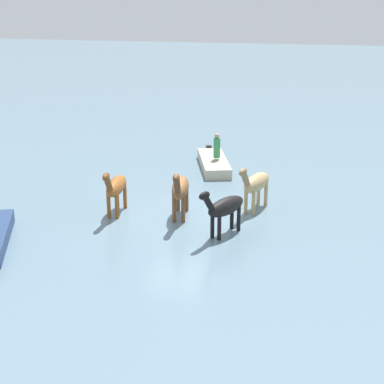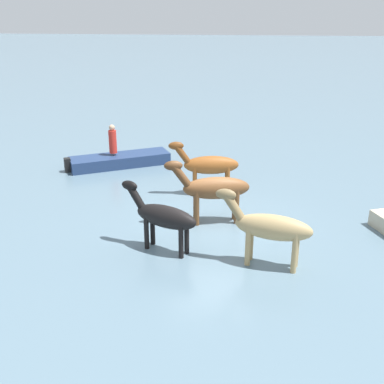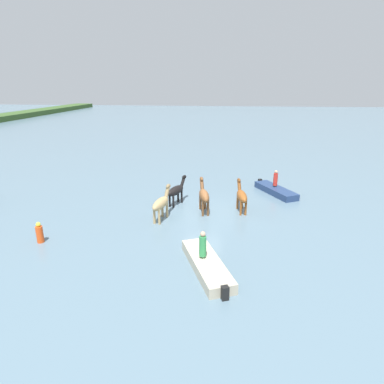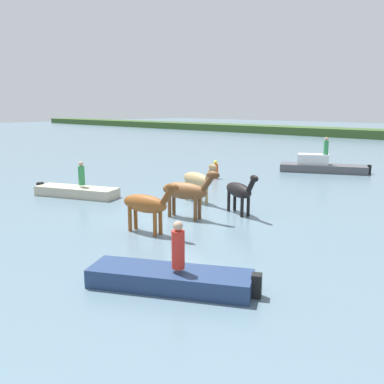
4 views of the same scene
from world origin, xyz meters
TOP-DOWN VIEW (x-y plane):
  - ground_plane at (0.00, 0.00)m, footprint 211.30×211.30m
  - horse_lead at (0.00, -0.07)m, footprint 2.62×1.03m
  - horse_gray_outer at (1.18, 1.92)m, footprint 2.30×1.24m
  - horse_dark_mare at (0.36, -2.49)m, footprint 2.48×0.87m
  - horse_rear_stallion at (-1.62, 2.40)m, footprint 2.53×0.98m
  - boat_skiff_near at (-6.99, -0.76)m, footprint 4.48×2.75m
  - person_helmsman_aft at (-6.77, -0.55)m, footprint 0.32×0.32m

SIDE VIEW (x-z plane):
  - ground_plane at x=0.00m, z-range 0.00..0.00m
  - boat_skiff_near at x=-6.99m, z-range -0.20..0.53m
  - horse_gray_outer at x=1.18m, z-range 0.09..1.92m
  - horse_dark_mare at x=0.36m, z-range 0.10..2.01m
  - horse_rear_stallion at x=-1.62m, z-range 0.10..2.05m
  - horse_lead at x=0.00m, z-range 0.10..2.13m
  - person_helmsman_aft at x=-6.77m, z-range 0.53..1.72m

